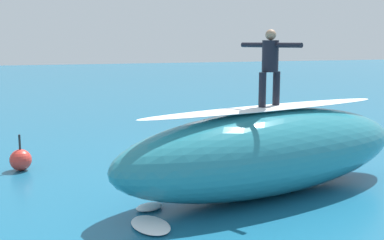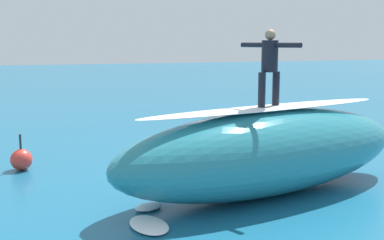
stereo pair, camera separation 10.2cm
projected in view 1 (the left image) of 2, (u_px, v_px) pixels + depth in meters
ground_plane at (226, 161)px, 13.76m from camera, size 120.00×120.00×0.00m
wave_crest at (269, 152)px, 10.74m from camera, size 7.77×3.74×1.85m
wave_foam_lip at (270, 108)px, 10.58m from camera, size 6.37×2.08×0.08m
surfboard_riding at (269, 108)px, 10.57m from camera, size 2.15×1.34×0.08m
surfer_riding at (270, 62)px, 10.42m from camera, size 0.72×1.44×1.62m
surfboard_paddling at (132, 161)px, 13.62m from camera, size 1.30×2.26×0.09m
surfer_paddling at (133, 153)px, 13.73m from camera, size 0.90×1.75×0.33m
buoy_marker at (21, 160)px, 12.71m from camera, size 0.56×0.56×0.94m
foam_patch_near at (149, 207)px, 9.78m from camera, size 0.70×0.58×0.12m
foam_patch_mid at (151, 225)px, 8.85m from camera, size 0.75×1.12×0.09m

